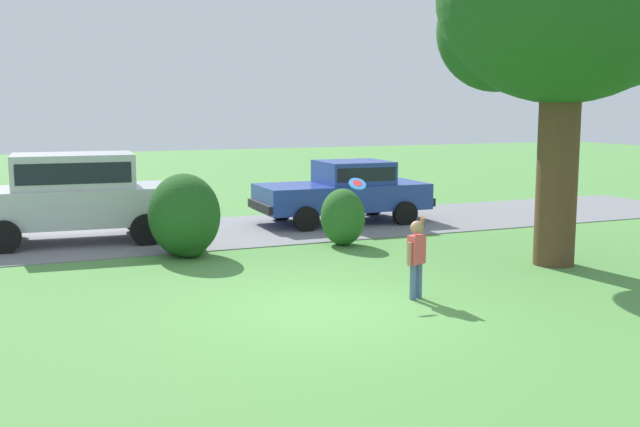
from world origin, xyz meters
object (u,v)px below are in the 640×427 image
at_px(parked_sedan, 345,189).
at_px(frisbee, 357,184).
at_px(oak_tree_large, 563,5).
at_px(child_thrower, 416,253).
at_px(parked_suv, 74,193).

bearing_deg(parked_sedan, frisbee, -113.35).
relative_size(oak_tree_large, parked_sedan, 1.54).
distance_m(oak_tree_large, parked_sedan, 7.29).
bearing_deg(child_thrower, oak_tree_large, 19.72).
bearing_deg(parked_suv, frisbee, -58.09).
distance_m(parked_sedan, parked_suv, 6.53).
bearing_deg(oak_tree_large, parked_sedan, 104.02).
height_order(oak_tree_large, parked_sedan, oak_tree_large).
relative_size(parked_sedan, parked_suv, 0.92).
bearing_deg(oak_tree_large, child_thrower, -160.28).
bearing_deg(parked_suv, child_thrower, -58.77).
xyz_separation_m(parked_sedan, child_thrower, (-2.21, -7.32, -0.13)).
bearing_deg(parked_sedan, parked_suv, -178.16).
bearing_deg(parked_suv, oak_tree_large, -35.80).
distance_m(parked_sedan, frisbee, 6.93).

